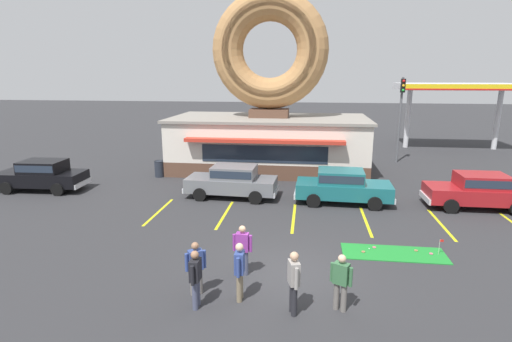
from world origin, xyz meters
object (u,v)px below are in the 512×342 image
at_px(car_grey, 232,180).
at_px(pedestrian_leather_jacket_man, 341,280).
at_px(car_teal, 342,185).
at_px(pedestrian_crossing_woman, 196,277).
at_px(pedestrian_clipboard_woman, 196,266).
at_px(pedestrian_beanie_man, 294,280).
at_px(car_red, 479,190).
at_px(golf_ball, 369,249).
at_px(pedestrian_blue_sweater_man, 242,248).
at_px(trash_bin, 159,169).
at_px(putting_flag_pin, 441,243).
at_px(traffic_light_pole, 401,109).
at_px(pedestrian_hooded_kid, 240,269).
at_px(car_black, 42,174).

relative_size(car_grey, pedestrian_leather_jacket_man, 3.00).
height_order(car_teal, pedestrian_crossing_woman, car_teal).
distance_m(pedestrian_clipboard_woman, pedestrian_beanie_man, 2.76).
height_order(car_teal, pedestrian_beanie_man, pedestrian_beanie_man).
bearing_deg(car_teal, pedestrian_crossing_woman, -115.23).
distance_m(car_red, pedestrian_leather_jacket_man, 11.38).
bearing_deg(pedestrian_beanie_man, pedestrian_leather_jacket_man, 14.46).
distance_m(golf_ball, pedestrian_clipboard_woman, 6.33).
xyz_separation_m(pedestrian_leather_jacket_man, pedestrian_crossing_woman, (-3.70, -0.35, 0.03)).
height_order(pedestrian_leather_jacket_man, pedestrian_clipboard_woman, pedestrian_leather_jacket_man).
height_order(car_red, pedestrian_blue_sweater_man, car_red).
distance_m(pedestrian_clipboard_woman, trash_bin, 13.82).
relative_size(putting_flag_pin, pedestrian_crossing_woman, 0.35).
bearing_deg(pedestrian_leather_jacket_man, pedestrian_blue_sweater_man, 150.92).
bearing_deg(car_teal, trash_bin, 160.31).
xyz_separation_m(car_grey, pedestrian_clipboard_woman, (0.69, -9.06, -0.03)).
distance_m(car_red, traffic_light_pole, 10.23).
xyz_separation_m(pedestrian_blue_sweater_man, pedestrian_beanie_man, (1.61, -1.86, 0.07)).
relative_size(car_grey, car_red, 1.02).
bearing_deg(traffic_light_pole, pedestrian_blue_sweater_man, -115.00).
bearing_deg(pedestrian_hooded_kid, golf_ball, 43.16).
xyz_separation_m(car_red, pedestrian_beanie_man, (-8.00, -9.42, 0.07)).
relative_size(putting_flag_pin, car_red, 0.12).
relative_size(golf_ball, traffic_light_pole, 0.01).
bearing_deg(car_grey, car_black, -179.61).
bearing_deg(car_teal, car_red, 0.11).
distance_m(pedestrian_blue_sweater_man, pedestrian_leather_jacket_man, 3.20).
bearing_deg(car_black, putting_flag_pin, -16.87).
bearing_deg(pedestrian_crossing_woman, car_teal, 64.77).
relative_size(car_teal, pedestrian_leather_jacket_man, 2.99).
bearing_deg(pedestrian_leather_jacket_man, car_grey, 116.07).
relative_size(pedestrian_blue_sweater_man, pedestrian_leather_jacket_man, 1.02).
xyz_separation_m(trash_bin, traffic_light_pole, (14.92, 5.99, 3.21)).
bearing_deg(traffic_light_pole, pedestrian_hooded_kid, -112.93).
bearing_deg(car_red, car_black, 179.58).
bearing_deg(golf_ball, putting_flag_pin, -3.01).
xyz_separation_m(car_black, pedestrian_crossing_woman, (11.00, -9.62, 0.01)).
relative_size(golf_ball, pedestrian_leather_jacket_man, 0.03).
bearing_deg(pedestrian_blue_sweater_man, car_grey, 102.84).
xyz_separation_m(car_grey, car_red, (11.39, -0.23, 0.00)).
relative_size(pedestrian_leather_jacket_man, pedestrian_beanie_man, 0.91).
height_order(car_red, pedestrian_leather_jacket_man, car_red).
distance_m(car_teal, pedestrian_clipboard_woman, 9.96).
relative_size(pedestrian_beanie_man, pedestrian_crossing_woman, 1.06).
bearing_deg(pedestrian_hooded_kid, car_black, 142.94).
height_order(pedestrian_clipboard_woman, traffic_light_pole, traffic_light_pole).
height_order(putting_flag_pin, car_black, car_black).
xyz_separation_m(pedestrian_clipboard_woman, trash_bin, (-5.79, 12.54, -0.35)).
bearing_deg(car_grey, pedestrian_crossing_woman, -84.90).
height_order(car_grey, car_red, same).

